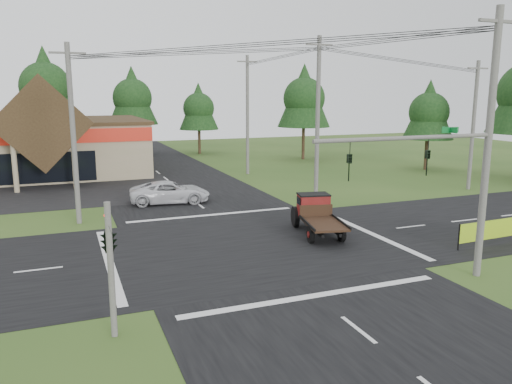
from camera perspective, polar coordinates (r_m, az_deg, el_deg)
name	(u,v)px	position (r m, az deg, el deg)	size (l,w,h in m)	color
ground	(251,246)	(25.67, -0.61, -6.14)	(120.00, 120.00, 0.00)	#2E4A1A
road_ns	(251,245)	(25.66, -0.61, -6.12)	(12.00, 120.00, 0.02)	black
road_ew	(251,245)	(25.66, -0.61, -6.12)	(120.00, 12.00, 0.02)	black
traffic_signal_mast	(453,176)	(21.40, 21.60, 1.75)	(8.12, 0.24, 7.00)	#595651
traffic_signal_corner	(108,228)	(16.18, -16.56, -4.01)	(0.53, 2.48, 4.40)	#595651
utility_pole_nr	(488,144)	(22.43, 25.00, 5.02)	(2.00, 0.30, 11.00)	#595651
utility_pole_nw	(73,133)	(31.02, -20.17, 6.32)	(2.00, 0.30, 10.50)	#595651
utility_pole_ne	(318,120)	(35.17, 7.05, 8.22)	(2.00, 0.30, 11.50)	#595651
utility_pole_far	(473,125)	(43.61, 23.59, 7.08)	(2.00, 0.30, 10.20)	#595651
utility_pole_n	(247,114)	(47.96, -0.98, 8.88)	(2.00, 0.30, 11.20)	#595651
tree_row_c	(45,84)	(63.96, -22.98, 11.25)	(7.28, 7.28, 13.13)	#332316
tree_row_d	(132,96)	(65.51, -13.96, 10.59)	(6.16, 6.16, 11.11)	#332316
tree_row_e	(199,107)	(65.12, -6.58, 9.66)	(5.04, 5.04, 9.09)	#332316
tree_side_ne	(304,96)	(59.26, 5.52, 10.84)	(6.16, 6.16, 11.11)	#332316
tree_side_e_near	(429,110)	(53.65, 19.17, 8.82)	(5.04, 5.04, 9.09)	#332316
antique_flatbed_truck	(318,216)	(27.56, 7.14, -2.71)	(1.95, 5.12, 2.14)	#59110C
roadside_banner	(488,233)	(28.05, 24.96, -4.25)	(4.00, 0.12, 1.37)	#8FBA18
white_pickup	(170,192)	(35.95, -9.80, -0.01)	(2.58, 5.59, 1.55)	silver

